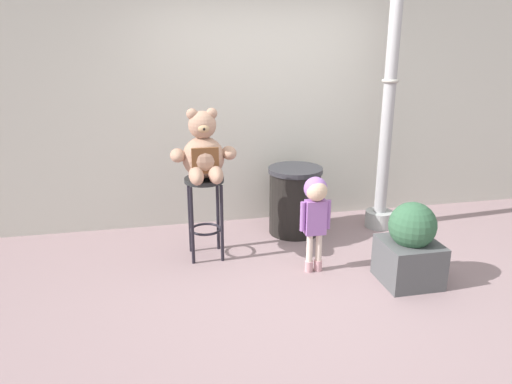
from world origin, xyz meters
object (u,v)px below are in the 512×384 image
object	(u,v)px
bar_stool_with_teddy	(205,202)
trash_bin	(295,200)
teddy_bear	(204,153)
lamppost	(386,130)
planter_with_shrub	(410,246)
child_walking	(316,204)

from	to	relation	value
bar_stool_with_teddy	trash_bin	size ratio (longest dim) A/B	1.09
teddy_bear	lamppost	distance (m)	2.02
lamppost	planter_with_shrub	distance (m)	1.50
bar_stool_with_teddy	child_walking	bearing A→B (deg)	-29.29
child_walking	trash_bin	xyz separation A→B (m)	(0.09, 0.92, -0.28)
lamppost	planter_with_shrub	world-z (taller)	lamppost
bar_stool_with_teddy	lamppost	distance (m)	2.08
lamppost	trash_bin	bearing A→B (deg)	177.53
bar_stool_with_teddy	child_walking	world-z (taller)	child_walking
planter_with_shrub	bar_stool_with_teddy	bearing A→B (deg)	151.80
teddy_bear	child_walking	xyz separation A→B (m)	(0.92, -0.48, -0.39)
teddy_bear	planter_with_shrub	size ratio (longest dim) A/B	0.89
bar_stool_with_teddy	planter_with_shrub	bearing A→B (deg)	-28.20
lamppost	planter_with_shrub	bearing A→B (deg)	-104.62
bar_stool_with_teddy	trash_bin	world-z (taller)	bar_stool_with_teddy
lamppost	bar_stool_with_teddy	bearing A→B (deg)	-169.69
trash_bin	lamppost	world-z (taller)	lamppost
bar_stool_with_teddy	teddy_bear	bearing A→B (deg)	-90.00
child_walking	trash_bin	distance (m)	0.96
bar_stool_with_teddy	child_walking	distance (m)	1.06
bar_stool_with_teddy	child_walking	size ratio (longest dim) A/B	0.90
lamppost	teddy_bear	bearing A→B (deg)	-168.84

